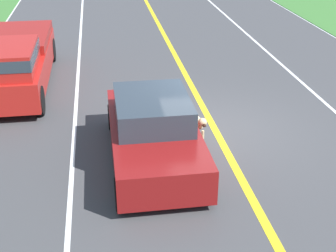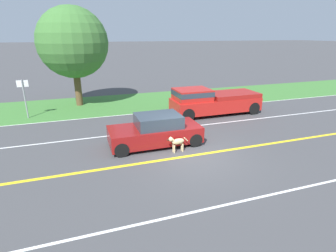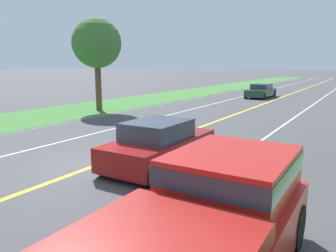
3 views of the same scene
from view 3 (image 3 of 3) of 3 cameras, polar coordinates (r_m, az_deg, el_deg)
name	(u,v)px [view 3 (image 3 of 3)]	position (r m, az deg, el deg)	size (l,w,h in m)	color
ground_plane	(93,167)	(10.56, -12.97, -6.92)	(400.00, 400.00, 0.00)	#424244
centre_divider_line	(93,167)	(10.56, -12.97, -6.90)	(0.18, 160.00, 0.01)	yellow
lane_dash_same_dir	(193,188)	(8.60, 4.31, -10.75)	(0.10, 160.00, 0.01)	white
lane_dash_oncoming	(23,151)	(13.18, -23.98, -4.06)	(0.10, 160.00, 0.01)	white
ego_car	(160,145)	(10.28, -1.47, -3.27)	(1.88, 4.22, 1.44)	maroon
dog	(119,150)	(10.50, -8.59, -4.08)	(0.26, 1.03, 0.78)	#D1B784
pickup_truck	(194,238)	(4.55, 4.47, -18.94)	(2.08, 5.71, 1.74)	red
oncoming_car	(261,91)	(33.17, 15.87, 5.88)	(1.87, 4.66, 1.31)	#1E472D
roadside_tree_left_near	(97,44)	(23.12, -12.30, 13.83)	(3.31, 3.31, 6.22)	brown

